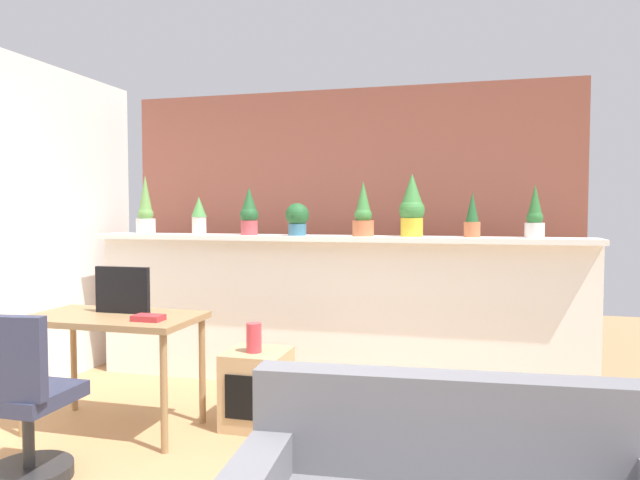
# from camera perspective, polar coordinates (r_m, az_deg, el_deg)

# --- Properties ---
(divider_wall) EXTENTS (4.02, 0.16, 1.19)m
(divider_wall) POSITION_cam_1_polar(r_m,az_deg,el_deg) (4.70, 0.90, -7.28)
(divider_wall) COLOR white
(divider_wall) RESTS_ON ground
(plant_shelf) EXTENTS (4.02, 0.37, 0.04)m
(plant_shelf) POSITION_cam_1_polar(r_m,az_deg,el_deg) (4.59, 0.79, 0.18)
(plant_shelf) COLOR white
(plant_shelf) RESTS_ON divider_wall
(brick_wall_behind) EXTENTS (4.02, 0.10, 2.50)m
(brick_wall_behind) POSITION_cam_1_polar(r_m,az_deg,el_deg) (5.22, 2.47, 0.99)
(brick_wall_behind) COLOR brown
(brick_wall_behind) RESTS_ON ground
(potted_plant_0) EXTENTS (0.16, 0.16, 0.51)m
(potted_plant_0) POSITION_cam_1_polar(r_m,az_deg,el_deg) (5.22, -16.80, 2.86)
(potted_plant_0) COLOR silver
(potted_plant_0) RESTS_ON plant_shelf
(potted_plant_1) EXTENTS (0.13, 0.13, 0.31)m
(potted_plant_1) POSITION_cam_1_polar(r_m,az_deg,el_deg) (4.96, -11.83, 2.43)
(potted_plant_1) COLOR silver
(potted_plant_1) RESTS_ON plant_shelf
(potted_plant_2) EXTENTS (0.15, 0.15, 0.39)m
(potted_plant_2) POSITION_cam_1_polar(r_m,az_deg,el_deg) (4.75, -6.99, 2.70)
(potted_plant_2) COLOR #B7474C
(potted_plant_2) RESTS_ON plant_shelf
(potted_plant_3) EXTENTS (0.19, 0.19, 0.26)m
(potted_plant_3) POSITION_cam_1_polar(r_m,az_deg,el_deg) (4.62, -2.26, 2.16)
(potted_plant_3) COLOR #386B84
(potted_plant_3) RESTS_ON plant_shelf
(potted_plant_4) EXTENTS (0.17, 0.17, 0.43)m
(potted_plant_4) POSITION_cam_1_polar(r_m,az_deg,el_deg) (4.50, 4.27, 2.59)
(potted_plant_4) COLOR #C66B42
(potted_plant_4) RESTS_ON plant_shelf
(potted_plant_5) EXTENTS (0.20, 0.20, 0.49)m
(potted_plant_5) POSITION_cam_1_polar(r_m,az_deg,el_deg) (4.50, 9.03, 3.29)
(potted_plant_5) COLOR gold
(potted_plant_5) RESTS_ON plant_shelf
(potted_plant_6) EXTENTS (0.12, 0.12, 0.34)m
(potted_plant_6) POSITION_cam_1_polar(r_m,az_deg,el_deg) (4.48, 14.75, 2.20)
(potted_plant_6) COLOR #C66B42
(potted_plant_6) RESTS_ON plant_shelf
(potted_plant_7) EXTENTS (0.14, 0.14, 0.39)m
(potted_plant_7) POSITION_cam_1_polar(r_m,az_deg,el_deg) (4.50, 20.39, 2.25)
(potted_plant_7) COLOR silver
(potted_plant_7) RESTS_ON plant_shelf
(desk) EXTENTS (1.10, 0.60, 0.75)m
(desk) POSITION_cam_1_polar(r_m,az_deg,el_deg) (4.01, -19.66, -8.17)
(desk) COLOR #99754C
(desk) RESTS_ON ground
(tv_monitor) EXTENTS (0.38, 0.04, 0.31)m
(tv_monitor) POSITION_cam_1_polar(r_m,az_deg,el_deg) (4.03, -18.87, -4.68)
(tv_monitor) COLOR black
(tv_monitor) RESTS_ON desk
(office_chair) EXTENTS (0.47, 0.47, 0.91)m
(office_chair) POSITION_cam_1_polar(r_m,az_deg,el_deg) (3.48, -27.37, -14.74)
(office_chair) COLOR #262628
(office_chair) RESTS_ON ground
(side_cube_shelf) EXTENTS (0.40, 0.41, 0.50)m
(side_cube_shelf) POSITION_cam_1_polar(r_m,az_deg,el_deg) (3.96, -6.22, -14.34)
(side_cube_shelf) COLOR tan
(side_cube_shelf) RESTS_ON ground
(vase_on_shelf) EXTENTS (0.10, 0.10, 0.19)m
(vase_on_shelf) POSITION_cam_1_polar(r_m,az_deg,el_deg) (3.85, -6.53, -9.53)
(vase_on_shelf) COLOR #CC3D47
(vase_on_shelf) RESTS_ON side_cube_shelf
(book_on_desk) EXTENTS (0.18, 0.12, 0.04)m
(book_on_desk) POSITION_cam_1_polar(r_m,az_deg,el_deg) (3.73, -16.55, -7.36)
(book_on_desk) COLOR #B22D33
(book_on_desk) RESTS_ON desk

